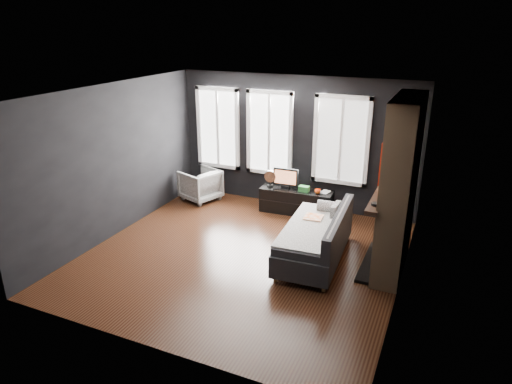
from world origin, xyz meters
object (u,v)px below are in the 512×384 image
at_px(book, 322,186).
at_px(mantel_vase, 387,178).
at_px(monitor, 286,177).
at_px(mug, 318,191).
at_px(sofa, 315,235).
at_px(media_console, 296,201).
at_px(armchair, 200,183).

distance_m(book, mantel_vase, 1.91).
xyz_separation_m(monitor, mug, (0.69, -0.05, -0.18)).
bearing_deg(sofa, monitor, 120.33).
height_order(book, mantel_vase, mantel_vase).
bearing_deg(media_console, mantel_vase, -32.55).
bearing_deg(armchair, sofa, 82.95).
distance_m(sofa, monitor, 2.08).
distance_m(media_console, monitor, 0.54).
height_order(media_console, book, book).
height_order(mug, mantel_vase, mantel_vase).
relative_size(armchair, book, 3.49).
height_order(monitor, mug, monitor).
bearing_deg(media_console, sofa, -65.30).
bearing_deg(book, monitor, -173.14).
relative_size(mug, book, 0.53).
xyz_separation_m(sofa, armchair, (-3.05, 1.57, -0.06)).
distance_m(sofa, mantel_vase, 1.47).
relative_size(sofa, mantel_vase, 9.86).
distance_m(armchair, media_console, 2.16).
height_order(armchair, mug, armchair).
relative_size(media_console, book, 6.80).
bearing_deg(armchair, monitor, 114.64).
relative_size(book, mantel_vase, 1.06).
bearing_deg(media_console, mug, -9.87).
distance_m(media_console, mantel_vase, 2.38).
relative_size(media_console, mug, 12.77).
bearing_deg(mug, monitor, 175.49).
xyz_separation_m(armchair, mantel_vase, (4.00, -0.90, 0.95)).
height_order(armchair, media_console, armchair).
xyz_separation_m(sofa, media_console, (-0.90, 1.72, -0.18)).
distance_m(media_console, book, 0.61).
height_order(sofa, armchair, sofa).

